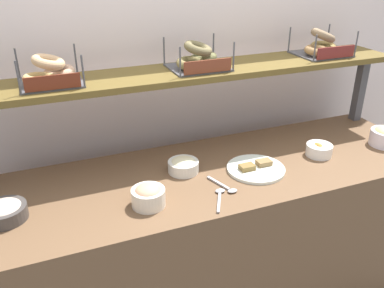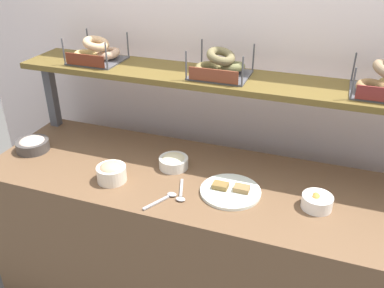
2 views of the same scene
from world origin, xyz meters
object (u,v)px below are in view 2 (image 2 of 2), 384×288
(bowl_fruit_salad, at_px, (317,201))
(bagel_basket_poppy, at_px, (220,66))
(bowl_lox_spread, at_px, (111,172))
(serving_spoon_near_plate, at_px, (165,198))
(serving_spoon_by_edge, at_px, (181,194))
(bowl_potato_salad, at_px, (174,161))
(serving_plate_white, at_px, (230,191))
(bowl_tuna_salad, at_px, (33,144))
(bagel_basket_plain, at_px, (97,53))

(bowl_fruit_salad, relative_size, bagel_basket_poppy, 0.46)
(bowl_lox_spread, xyz_separation_m, serving_spoon_near_plate, (0.30, -0.06, -0.04))
(serving_spoon_by_edge, bearing_deg, bowl_potato_salad, 119.58)
(bowl_lox_spread, bearing_deg, bowl_potato_salad, 41.93)
(bowl_lox_spread, bearing_deg, bowl_fruit_salad, 6.64)
(bowl_potato_salad, height_order, bagel_basket_poppy, bagel_basket_poppy)
(bagel_basket_poppy, bearing_deg, serving_plate_white, -64.08)
(bowl_fruit_salad, relative_size, bowl_tuna_salad, 0.76)
(bowl_lox_spread, xyz_separation_m, bagel_basket_poppy, (0.40, 0.43, 0.43))
(bowl_fruit_salad, height_order, serving_spoon_near_plate, bowl_fruit_salad)
(serving_spoon_near_plate, height_order, bagel_basket_plain, bagel_basket_plain)
(serving_spoon_near_plate, height_order, bagel_basket_poppy, bagel_basket_poppy)
(bowl_lox_spread, height_order, bowl_tuna_salad, bowl_lox_spread)
(bowl_tuna_salad, xyz_separation_m, bowl_potato_salad, (0.78, 0.09, -0.00))
(bowl_fruit_salad, distance_m, bowl_potato_salad, 0.71)
(bowl_tuna_salad, distance_m, serving_plate_white, 1.11)
(bowl_tuna_salad, relative_size, bagel_basket_plain, 0.63)
(serving_spoon_near_plate, distance_m, bagel_basket_plain, 0.90)
(bowl_potato_salad, height_order, serving_spoon_near_plate, bowl_potato_salad)
(serving_spoon_near_plate, xyz_separation_m, bagel_basket_poppy, (0.10, 0.49, 0.47))
(bowl_lox_spread, height_order, serving_spoon_near_plate, bowl_lox_spread)
(bowl_tuna_salad, xyz_separation_m, serving_spoon_near_plate, (0.85, -0.17, -0.03))
(bowl_potato_salad, bearing_deg, bagel_basket_plain, 156.62)
(bowl_fruit_salad, height_order, bowl_potato_salad, same)
(serving_spoon_near_plate, bearing_deg, serving_plate_white, 29.61)
(serving_spoon_near_plate, bearing_deg, serving_spoon_by_edge, 43.23)
(bagel_basket_plain, bearing_deg, bagel_basket_poppy, -0.60)
(bowl_fruit_salad, bearing_deg, bowl_potato_salad, 171.90)
(serving_spoon_near_plate, relative_size, bagel_basket_plain, 0.58)
(bowl_tuna_salad, bearing_deg, serving_spoon_by_edge, -7.67)
(bagel_basket_plain, bearing_deg, bowl_fruit_salad, -14.90)
(serving_spoon_by_edge, xyz_separation_m, bagel_basket_plain, (-0.65, 0.44, 0.47))
(bowl_lox_spread, xyz_separation_m, bagel_basket_plain, (-0.29, 0.44, 0.43))
(bowl_potato_salad, xyz_separation_m, serving_spoon_near_plate, (0.07, -0.27, -0.03))
(bowl_fruit_salad, height_order, bagel_basket_plain, bagel_basket_plain)
(serving_plate_white, height_order, serving_spoon_near_plate, serving_plate_white)
(serving_spoon_near_plate, bearing_deg, bowl_potato_salad, 103.71)
(serving_spoon_near_plate, relative_size, bagel_basket_poppy, 0.56)
(bowl_tuna_salad, relative_size, serving_spoon_by_edge, 1.02)
(bowl_lox_spread, height_order, serving_spoon_by_edge, bowl_lox_spread)
(bowl_lox_spread, xyz_separation_m, serving_plate_white, (0.56, 0.09, -0.04))
(bowl_tuna_salad, bearing_deg, serving_plate_white, -1.33)
(bowl_lox_spread, xyz_separation_m, bowl_fruit_salad, (0.94, 0.11, -0.01))
(serving_plate_white, relative_size, bagel_basket_poppy, 0.97)
(bagel_basket_plain, relative_size, bagel_basket_poppy, 0.95)
(bowl_tuna_salad, relative_size, serving_spoon_near_plate, 1.08)
(bowl_lox_spread, xyz_separation_m, bowl_tuna_salad, (-0.55, 0.12, -0.01))
(bowl_potato_salad, relative_size, serving_plate_white, 0.53)
(bowl_lox_spread, distance_m, bowl_potato_salad, 0.31)
(bowl_tuna_salad, height_order, bowl_potato_salad, bowl_tuna_salad)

